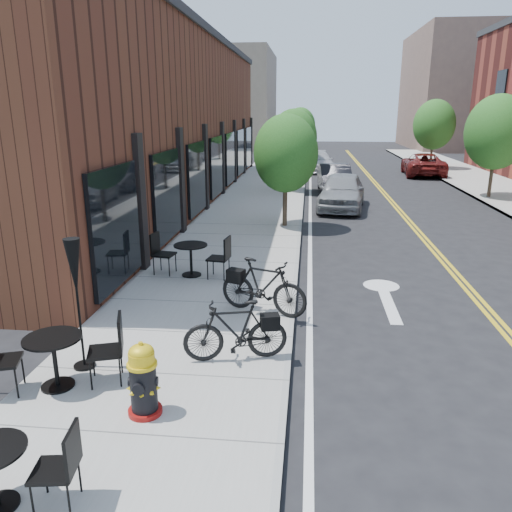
{
  "coord_description": "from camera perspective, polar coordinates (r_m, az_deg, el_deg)",
  "views": [
    {
      "loc": [
        0.2,
        -8.19,
        4.04
      ],
      "look_at": [
        -0.89,
        2.08,
        1.0
      ],
      "focal_mm": 35.0,
      "sensor_mm": 36.0,
      "label": 1
    }
  ],
  "objects": [
    {
      "name": "ground",
      "position": [
        9.14,
        4.22,
        -9.89
      ],
      "size": [
        120.0,
        120.0,
        0.0
      ],
      "primitive_type": "plane",
      "color": "black",
      "rests_on": "ground"
    },
    {
      "name": "sidewalk_near",
      "position": [
        18.75,
        -0.85,
        4.14
      ],
      "size": [
        4.0,
        70.0,
        0.12
      ],
      "primitive_type": "cube",
      "color": "#9E9B93",
      "rests_on": "ground"
    },
    {
      "name": "building_near",
      "position": [
        23.19,
        -11.14,
        14.76
      ],
      "size": [
        5.0,
        28.0,
        7.0
      ],
      "primitive_type": "cube",
      "color": "#4F2719",
      "rests_on": "ground"
    },
    {
      "name": "bg_building_left",
      "position": [
        56.8,
        -2.38,
        17.34
      ],
      "size": [
        8.0,
        14.0,
        10.0
      ],
      "primitive_type": "cube",
      "color": "#726656",
      "rests_on": "ground"
    },
    {
      "name": "bg_building_right",
      "position": [
        60.33,
        22.24,
        17.1
      ],
      "size": [
        10.0,
        16.0,
        12.0
      ],
      "primitive_type": "cube",
      "color": "brown",
      "rests_on": "ground"
    },
    {
      "name": "tree_near_a",
      "position": [
        17.27,
        3.42,
        11.6
      ],
      "size": [
        2.2,
        2.2,
        3.81
      ],
      "color": "#382B1E",
      "rests_on": "sidewalk_near"
    },
    {
      "name": "tree_near_b",
      "position": [
        25.24,
        4.32,
        13.34
      ],
      "size": [
        2.3,
        2.3,
        3.98
      ],
      "color": "#382B1E",
      "rests_on": "sidewalk_near"
    },
    {
      "name": "tree_near_c",
      "position": [
        33.24,
        4.78,
        13.73
      ],
      "size": [
        2.1,
        2.1,
        3.67
      ],
      "color": "#382B1E",
      "rests_on": "sidewalk_near"
    },
    {
      "name": "tree_near_d",
      "position": [
        41.22,
        5.08,
        14.59
      ],
      "size": [
        2.4,
        2.4,
        4.11
      ],
      "color": "#382B1E",
      "rests_on": "sidewalk_near"
    },
    {
      "name": "tree_far_b",
      "position": [
        25.63,
        25.82,
        12.61
      ],
      "size": [
        2.8,
        2.8,
        4.62
      ],
      "color": "#382B1E",
      "rests_on": "sidewalk_far"
    },
    {
      "name": "tree_far_c",
      "position": [
        37.17,
        19.69,
        13.95
      ],
      "size": [
        2.8,
        2.8,
        4.62
      ],
      "color": "#382B1E",
      "rests_on": "sidewalk_far"
    },
    {
      "name": "fire_hydrant",
      "position": [
        6.93,
        -12.78,
        -13.67
      ],
      "size": [
        0.52,
        0.52,
        1.05
      ],
      "rotation": [
        0.0,
        0.0,
        0.14
      ],
      "color": "maroon",
      "rests_on": "sidewalk_near"
    },
    {
      "name": "bicycle_left",
      "position": [
        8.1,
        -2.36,
        -8.52
      ],
      "size": [
        1.76,
        0.87,
        1.02
      ],
      "primitive_type": "imported",
      "rotation": [
        0.0,
        0.0,
        -1.33
      ],
      "color": "black",
      "rests_on": "sidewalk_near"
    },
    {
      "name": "bicycle_right",
      "position": [
        9.87,
        0.84,
        -3.5
      ],
      "size": [
        1.93,
        1.13,
        1.12
      ],
      "primitive_type": "imported",
      "rotation": [
        0.0,
        0.0,
        1.22
      ],
      "color": "black",
      "rests_on": "sidewalk_near"
    },
    {
      "name": "bistro_set_b",
      "position": [
        7.9,
        -22.06,
        -10.4
      ],
      "size": [
        1.95,
        1.06,
        1.03
      ],
      "rotation": [
        0.0,
        0.0,
        0.32
      ],
      "color": "black",
      "rests_on": "sidewalk_near"
    },
    {
      "name": "bistro_set_c",
      "position": [
        12.23,
        -7.45,
        0.08
      ],
      "size": [
        1.93,
        0.93,
        1.02
      ],
      "rotation": [
        0.0,
        0.0,
        -0.14
      ],
      "color": "black",
      "rests_on": "sidewalk_near"
    },
    {
      "name": "patio_umbrella",
      "position": [
        7.98,
        -19.97,
        -2.24
      ],
      "size": [
        0.34,
        0.34,
        2.1
      ],
      "color": "black",
      "rests_on": "sidewalk_near"
    },
    {
      "name": "parked_car_a",
      "position": [
        21.39,
        9.79,
        7.33
      ],
      "size": [
        2.37,
        4.65,
        1.52
      ],
      "primitive_type": "imported",
      "rotation": [
        0.0,
        0.0,
        -0.13
      ],
      "color": "gray",
      "rests_on": "ground"
    },
    {
      "name": "parked_car_b",
      "position": [
        25.72,
        8.98,
        8.74
      ],
      "size": [
        1.75,
        4.36,
        1.41
      ],
      "primitive_type": "imported",
      "rotation": [
        0.0,
        0.0,
        0.06
      ],
      "color": "black",
      "rests_on": "ground"
    },
    {
      "name": "parked_car_c",
      "position": [
        34.57,
        7.12,
        10.65
      ],
      "size": [
        2.33,
        4.71,
        1.32
      ],
      "primitive_type": "imported",
      "rotation": [
        0.0,
        0.0,
        0.11
      ],
      "color": "#B5B5BA",
      "rests_on": "ground"
    },
    {
      "name": "parked_car_far",
      "position": [
        33.85,
        18.56,
        9.9
      ],
      "size": [
        2.7,
        5.24,
        1.41
      ],
      "primitive_type": "imported",
      "rotation": [
        0.0,
        0.0,
        3.07
      ],
      "color": "maroon",
      "rests_on": "ground"
    }
  ]
}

